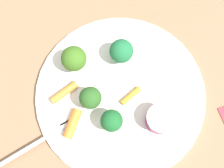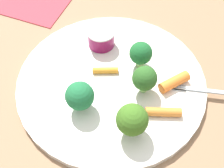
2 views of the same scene
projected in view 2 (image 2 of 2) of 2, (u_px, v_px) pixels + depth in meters
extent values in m
plane|color=#8B684A|center=(111.00, 84.00, 0.50)|extent=(2.40, 2.40, 0.00)
cylinder|color=silver|center=(111.00, 82.00, 0.49)|extent=(0.31, 0.31, 0.01)
cylinder|color=maroon|center=(101.00, 38.00, 0.52)|extent=(0.05, 0.05, 0.03)
cylinder|color=silver|center=(101.00, 31.00, 0.51)|extent=(0.05, 0.05, 0.00)
cylinder|color=#88B96A|center=(140.00, 62.00, 0.50)|extent=(0.01, 0.01, 0.02)
sphere|color=#1C5C2A|center=(141.00, 53.00, 0.48)|extent=(0.04, 0.04, 0.04)
cylinder|color=#96A863|center=(81.00, 105.00, 0.45)|extent=(0.01, 0.01, 0.01)
sphere|color=#20693A|center=(80.00, 96.00, 0.43)|extent=(0.04, 0.04, 0.04)
cylinder|color=#8CBC6D|center=(143.00, 87.00, 0.47)|extent=(0.01, 0.01, 0.02)
sphere|color=#2A5921|center=(145.00, 78.00, 0.45)|extent=(0.04, 0.04, 0.04)
cylinder|color=#91A96A|center=(131.00, 129.00, 0.42)|extent=(0.01, 0.01, 0.02)
sphere|color=#3C691F|center=(132.00, 120.00, 0.40)|extent=(0.05, 0.05, 0.05)
cylinder|color=orange|center=(174.00, 82.00, 0.47)|extent=(0.05, 0.05, 0.02)
cylinder|color=orange|center=(105.00, 70.00, 0.49)|extent=(0.04, 0.02, 0.01)
cylinder|color=orange|center=(163.00, 112.00, 0.44)|extent=(0.05, 0.02, 0.01)
cube|color=#B0B9BF|center=(177.00, 90.00, 0.47)|extent=(0.03, 0.00, 0.00)
cube|color=#B0B9BF|center=(177.00, 88.00, 0.48)|extent=(0.03, 0.00, 0.00)
cube|color=#B0B9BF|center=(177.00, 86.00, 0.48)|extent=(0.03, 0.00, 0.00)
cube|color=#B0B9BF|center=(177.00, 85.00, 0.48)|extent=(0.03, 0.00, 0.00)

